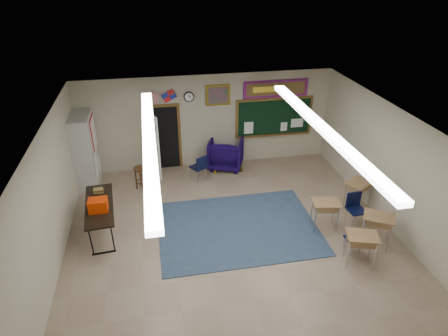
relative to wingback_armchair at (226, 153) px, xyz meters
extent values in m
plane|color=gray|center=(-0.54, -4.15, -0.49)|extent=(9.00, 9.00, 0.00)
cube|color=#B2AA91|center=(-0.54, 0.35, 1.01)|extent=(8.00, 0.04, 3.00)
cube|color=#B2AA91|center=(-4.54, -4.15, 1.01)|extent=(0.04, 9.00, 3.00)
cube|color=#B2AA91|center=(3.46, -4.15, 1.01)|extent=(0.04, 9.00, 3.00)
cube|color=silver|center=(-0.54, -4.15, 2.51)|extent=(8.00, 9.00, 0.04)
cube|color=#32465F|center=(-0.34, -3.35, -0.48)|extent=(4.00, 3.00, 0.02)
cube|color=black|center=(-1.94, 0.34, 0.56)|extent=(0.95, 0.04, 2.10)
cube|color=white|center=(-2.29, -0.10, 0.54)|extent=(0.35, 0.86, 2.05)
cube|color=brown|center=(1.66, 0.32, 1.01)|extent=(2.55, 0.05, 1.30)
cube|color=black|center=(1.66, 0.30, 1.01)|extent=(2.40, 0.03, 1.15)
cube|color=brown|center=(1.66, 0.26, 0.41)|extent=(2.40, 0.12, 0.04)
cube|color=red|center=(1.66, 0.32, 1.96)|extent=(2.10, 0.04, 0.55)
cube|color=brown|center=(1.66, 0.31, 1.96)|extent=(1.90, 0.03, 0.40)
cube|color=olive|center=(-0.19, 0.32, 1.86)|extent=(0.75, 0.05, 0.65)
cube|color=#A51466|center=(-0.19, 0.30, 1.86)|extent=(0.62, 0.03, 0.52)
cylinder|color=black|center=(-1.09, 0.32, 1.86)|extent=(0.32, 0.05, 0.32)
cylinder|color=white|center=(-1.09, 0.30, 1.86)|extent=(0.26, 0.02, 0.26)
cube|color=#ACADA8|center=(-4.26, -0.30, 0.61)|extent=(0.55, 1.25, 2.20)
imported|color=#100535|center=(0.00, 0.00, 0.00)|extent=(1.34, 1.36, 0.97)
cube|color=olive|center=(1.78, -3.77, 0.29)|extent=(0.74, 0.61, 0.04)
cube|color=brown|center=(1.78, -3.77, 0.18)|extent=(0.64, 0.51, 0.13)
cube|color=olive|center=(3.04, -3.04, 0.29)|extent=(0.83, 0.77, 0.04)
cube|color=brown|center=(3.04, -3.04, 0.18)|extent=(0.71, 0.66, 0.13)
cube|color=olive|center=(2.01, -5.17, 0.29)|extent=(0.79, 0.68, 0.04)
cube|color=brown|center=(2.01, -5.17, 0.18)|extent=(0.68, 0.57, 0.13)
cube|color=olive|center=(2.72, -4.60, 0.31)|extent=(0.85, 0.79, 0.05)
cube|color=brown|center=(2.72, -4.60, 0.20)|extent=(0.73, 0.68, 0.14)
cube|color=black|center=(-3.70, -2.87, 0.30)|extent=(0.82, 2.01, 0.05)
cube|color=#D93B03|center=(-3.67, -3.14, 0.48)|extent=(0.44, 0.33, 0.30)
cylinder|color=#4A2916|center=(-2.72, -0.87, 0.17)|extent=(0.39, 0.39, 0.05)
torus|color=#4A2916|center=(-2.72, -0.87, -0.26)|extent=(0.32, 0.32, 0.02)
camera|label=1|loc=(-2.23, -11.41, 5.64)|focal=32.00mm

